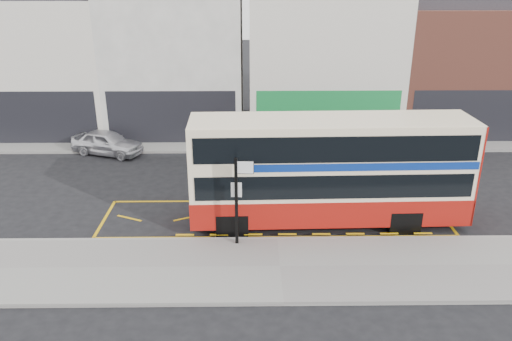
{
  "coord_description": "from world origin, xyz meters",
  "views": [
    {
      "loc": [
        -1.0,
        -16.82,
        9.44
      ],
      "look_at": [
        -0.77,
        2.0,
        1.93
      ],
      "focal_mm": 35.0,
      "sensor_mm": 36.0,
      "label": 1
    }
  ],
  "objects_px": {
    "car_silver": "(107,142)",
    "street_tree_right": "(370,89)",
    "car_white": "(405,145)",
    "bus_stop_post": "(238,194)",
    "car_grey": "(264,147)",
    "double_decker_bus": "(330,170)"
  },
  "relations": [
    {
      "from": "bus_stop_post",
      "to": "car_grey",
      "type": "relative_size",
      "value": 0.85
    },
    {
      "from": "car_silver",
      "to": "street_tree_right",
      "type": "height_order",
      "value": "street_tree_right"
    },
    {
      "from": "double_decker_bus",
      "to": "car_grey",
      "type": "relative_size",
      "value": 2.79
    },
    {
      "from": "bus_stop_post",
      "to": "car_grey",
      "type": "height_order",
      "value": "bus_stop_post"
    },
    {
      "from": "car_grey",
      "to": "street_tree_right",
      "type": "xyz_separation_m",
      "value": [
        6.32,
        3.32,
        2.43
      ]
    },
    {
      "from": "car_silver",
      "to": "street_tree_right",
      "type": "relative_size",
      "value": 0.89
    },
    {
      "from": "car_silver",
      "to": "bus_stop_post",
      "type": "bearing_deg",
      "value": -124.29
    },
    {
      "from": "bus_stop_post",
      "to": "car_silver",
      "type": "height_order",
      "value": "bus_stop_post"
    },
    {
      "from": "double_decker_bus",
      "to": "street_tree_right",
      "type": "relative_size",
      "value": 2.41
    },
    {
      "from": "double_decker_bus",
      "to": "car_white",
      "type": "relative_size",
      "value": 2.29
    },
    {
      "from": "car_silver",
      "to": "street_tree_right",
      "type": "distance_m",
      "value": 15.39
    },
    {
      "from": "double_decker_bus",
      "to": "car_silver",
      "type": "distance_m",
      "value": 13.86
    },
    {
      "from": "car_white",
      "to": "car_silver",
      "type": "bearing_deg",
      "value": 86.44
    },
    {
      "from": "car_grey",
      "to": "bus_stop_post",
      "type": "bearing_deg",
      "value": 155.38
    },
    {
      "from": "car_white",
      "to": "street_tree_right",
      "type": "bearing_deg",
      "value": 22.31
    },
    {
      "from": "double_decker_bus",
      "to": "car_grey",
      "type": "height_order",
      "value": "double_decker_bus"
    },
    {
      "from": "street_tree_right",
      "to": "car_white",
      "type": "bearing_deg",
      "value": -66.27
    },
    {
      "from": "car_silver",
      "to": "car_white",
      "type": "height_order",
      "value": "car_white"
    },
    {
      "from": "bus_stop_post",
      "to": "car_silver",
      "type": "relative_size",
      "value": 0.83
    },
    {
      "from": "bus_stop_post",
      "to": "car_white",
      "type": "bearing_deg",
      "value": 49.86
    },
    {
      "from": "bus_stop_post",
      "to": "car_grey",
      "type": "bearing_deg",
      "value": 85.64
    },
    {
      "from": "car_silver",
      "to": "car_white",
      "type": "xyz_separation_m",
      "value": [
        16.38,
        -0.61,
        0.01
      ]
    }
  ]
}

